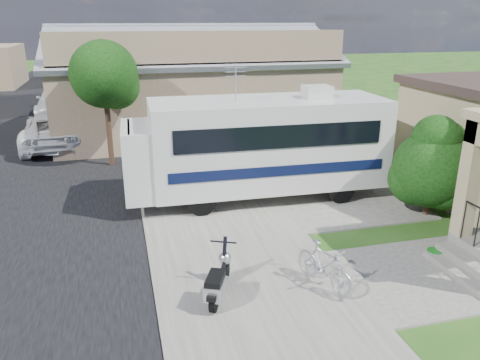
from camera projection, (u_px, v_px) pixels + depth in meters
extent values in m
plane|color=#1C4913|center=(290.00, 269.00, 10.32)|extent=(120.00, 120.00, 0.00)
cube|color=black|center=(11.00, 165.00, 17.68)|extent=(9.00, 80.00, 0.02)
cube|color=#5C5A53|center=(182.00, 152.00, 19.22)|extent=(4.00, 80.00, 0.06)
cube|color=#5C5A53|center=(285.00, 193.00, 14.79)|extent=(7.00, 6.00, 0.05)
cube|color=#5C5A53|center=(437.00, 273.00, 10.11)|extent=(4.00, 3.00, 0.05)
cube|color=black|center=(438.00, 148.00, 13.54)|extent=(0.04, 1.10, 1.20)
cube|color=#5C5A53|center=(475.00, 271.00, 9.96)|extent=(0.40, 2.16, 0.32)
cube|color=#5C5A53|center=(461.00, 276.00, 9.91)|extent=(0.35, 2.16, 0.16)
cube|color=#978760|center=(469.00, 179.00, 10.44)|extent=(0.35, 0.35, 2.70)
cube|color=#765F4A|center=(190.00, 94.00, 22.54)|extent=(12.00, 8.00, 3.60)
cube|color=slate|center=(195.00, 46.00, 19.94)|extent=(12.50, 4.40, 1.78)
cube|color=slate|center=(182.00, 41.00, 23.60)|extent=(12.50, 4.40, 1.78)
cube|color=slate|center=(188.00, 27.00, 21.54)|extent=(12.50, 0.50, 0.22)
cube|color=#765F4A|center=(203.00, 48.00, 18.20)|extent=(11.76, 0.20, 1.30)
cylinder|color=#311D15|center=(108.00, 124.00, 17.14)|extent=(0.20, 0.20, 3.15)
sphere|color=black|center=(104.00, 74.00, 16.55)|extent=(2.40, 2.40, 2.40)
sphere|color=black|center=(116.00, 86.00, 16.97)|extent=(1.68, 1.68, 1.68)
cylinder|color=#311D15|center=(109.00, 86.00, 26.26)|extent=(0.20, 0.20, 3.29)
sphere|color=black|center=(106.00, 52.00, 25.64)|extent=(2.40, 2.40, 2.40)
sphere|color=black|center=(115.00, 60.00, 26.07)|extent=(1.68, 1.68, 1.68)
cylinder|color=#311D15|center=(110.00, 72.00, 34.53)|extent=(0.20, 0.20, 3.01)
sphere|color=black|center=(108.00, 48.00, 33.97)|extent=(2.40, 2.40, 2.40)
sphere|color=black|center=(114.00, 54.00, 34.39)|extent=(1.68, 1.68, 1.68)
cube|color=beige|center=(268.00, 142.00, 14.02)|extent=(6.99, 2.66, 2.57)
cube|color=beige|center=(138.00, 160.00, 13.29)|extent=(0.85, 2.37, 1.98)
cube|color=black|center=(130.00, 142.00, 13.08)|extent=(0.11, 2.10, 0.89)
cube|color=black|center=(281.00, 137.00, 12.72)|extent=(5.89, 0.18, 0.64)
cube|color=black|center=(257.00, 119.00, 15.02)|extent=(5.89, 0.18, 0.64)
cube|color=black|center=(280.00, 171.00, 13.04)|extent=(6.23, 0.18, 0.30)
cube|color=black|center=(257.00, 148.00, 15.34)|extent=(6.23, 0.18, 0.30)
cube|color=beige|center=(317.00, 92.00, 13.86)|extent=(0.81, 0.71, 0.35)
cylinder|color=#B7B7BF|center=(236.00, 83.00, 13.23)|extent=(0.04, 0.04, 0.99)
cylinder|color=black|center=(201.00, 201.00, 12.97)|extent=(0.80, 0.30, 0.79)
cylinder|color=black|center=(191.00, 177.00, 14.97)|extent=(0.80, 0.30, 0.79)
cylinder|color=black|center=(340.00, 190.00, 13.85)|extent=(0.80, 0.30, 0.79)
cylinder|color=black|center=(313.00, 168.00, 15.86)|extent=(0.80, 0.30, 0.79)
cylinder|color=#311D15|center=(427.00, 201.00, 13.02)|extent=(0.17, 0.17, 0.85)
sphere|color=black|center=(432.00, 169.00, 12.70)|extent=(2.12, 2.12, 2.12)
sphere|color=black|center=(440.00, 150.00, 12.96)|extent=(1.69, 1.69, 1.69)
sphere|color=black|center=(415.00, 178.00, 12.93)|extent=(1.48, 1.48, 1.48)
sphere|color=black|center=(444.00, 187.00, 12.60)|extent=(1.27, 1.27, 1.27)
sphere|color=black|center=(436.00, 139.00, 12.43)|extent=(1.27, 1.27, 1.27)
cylinder|color=black|center=(214.00, 301.00, 8.70)|extent=(0.28, 0.44, 0.43)
cylinder|color=black|center=(225.00, 272.00, 9.69)|extent=(0.28, 0.44, 0.43)
cube|color=#B7B7BF|center=(219.00, 284.00, 9.13)|extent=(0.49, 0.61, 0.08)
cube|color=#B7B7BF|center=(215.00, 289.00, 8.72)|extent=(0.52, 0.62, 0.29)
cube|color=black|center=(215.00, 279.00, 8.70)|extent=(0.51, 0.65, 0.12)
cube|color=black|center=(212.00, 297.00, 8.50)|extent=(0.24, 0.25, 0.10)
cylinder|color=black|center=(224.00, 257.00, 9.50)|extent=(0.21, 0.33, 0.81)
sphere|color=#B7B7BF|center=(225.00, 258.00, 9.59)|extent=(0.27, 0.27, 0.27)
sphere|color=black|center=(226.00, 256.00, 9.66)|extent=(0.12, 0.12, 0.12)
cylinder|color=black|center=(223.00, 242.00, 9.31)|extent=(0.50, 0.25, 0.04)
cube|color=black|center=(225.00, 267.00, 9.66)|extent=(0.24, 0.30, 0.06)
imported|color=#B7B7BF|center=(324.00, 268.00, 9.44)|extent=(0.95, 1.62, 0.94)
imported|color=white|center=(55.00, 129.00, 20.08)|extent=(2.78, 5.52, 1.50)
imported|color=white|center=(61.00, 100.00, 26.46)|extent=(2.52, 5.91, 1.70)
cylinder|color=#156B19|center=(434.00, 254.00, 10.83)|extent=(0.35, 0.35, 0.16)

